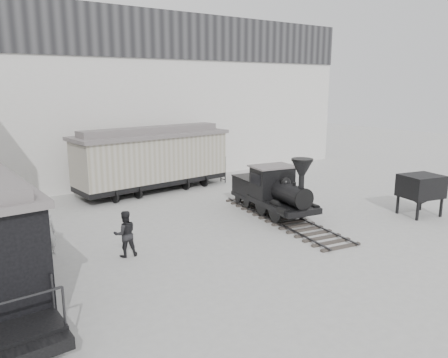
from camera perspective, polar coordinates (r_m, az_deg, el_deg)
ground at (r=18.19m, az=8.92°, el=-8.47°), size 90.00×90.00×0.00m
north_wall at (r=29.69m, az=-11.34°, el=10.40°), size 34.00×2.51×11.00m
locomotive at (r=21.57m, az=6.72°, el=-1.90°), size 3.22×9.01×3.12m
boxcar at (r=26.71m, az=-9.31°, el=2.75°), size 9.81×3.85×3.93m
visitor_a at (r=17.99m, az=-22.08°, el=-6.57°), size 0.65×0.45×1.72m
visitor_b at (r=16.95m, az=-12.79°, el=-6.99°), size 0.97×0.81×1.78m
coal_hopper at (r=23.63m, az=24.30°, el=-1.21°), size 2.15×1.89×2.04m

